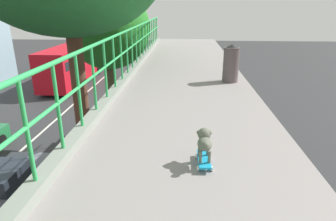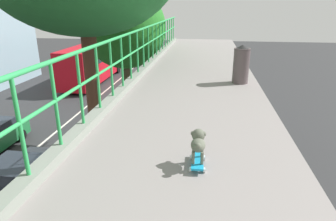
{
  "view_description": "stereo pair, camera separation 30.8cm",
  "coord_description": "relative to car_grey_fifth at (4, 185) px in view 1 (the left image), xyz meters",
  "views": [
    {
      "loc": [
        1.23,
        -0.68,
        6.89
      ],
      "look_at": [
        0.99,
        3.41,
        5.41
      ],
      "focal_mm": 31.41,
      "sensor_mm": 36.0,
      "label": 1
    },
    {
      "loc": [
        1.54,
        -0.65,
        6.89
      ],
      "look_at": [
        0.99,
        3.41,
        5.41
      ],
      "focal_mm": 31.41,
      "sensor_mm": 36.0,
      "label": 2
    }
  ],
  "objects": [
    {
      "name": "toy_skateboard",
      "position": [
        6.71,
        -5.61,
        4.43
      ],
      "size": [
        0.19,
        0.44,
        0.08
      ],
      "color": "#1797CD",
      "rests_on": "overpass_deck"
    },
    {
      "name": "car_grey_fifth",
      "position": [
        0.0,
        0.0,
        0.0
      ],
      "size": [
        1.88,
        4.05,
        1.54
      ],
      "color": "slate",
      "rests_on": "ground"
    },
    {
      "name": "small_dog",
      "position": [
        6.71,
        -5.58,
        4.67
      ],
      "size": [
        0.18,
        0.37,
        0.35
      ],
      "color": "#5C6152",
      "rests_on": "toy_skateboard"
    },
    {
      "name": "roadside_tree_far",
      "position": [
        3.07,
        4.42,
        5.11
      ],
      "size": [
        3.65,
        3.65,
        7.69
      ],
      "color": "#4C432C",
      "rests_on": "ground"
    },
    {
      "name": "litter_bin",
      "position": [
        7.57,
        -1.56,
        4.83
      ],
      "size": [
        0.39,
        0.39,
        0.91
      ],
      "color": "#544749",
      "rests_on": "overpass_deck"
    },
    {
      "name": "city_bus",
      "position": [
        -3.85,
        17.49,
        1.18
      ],
      "size": [
        2.7,
        10.29,
        3.38
      ],
      "color": "red",
      "rests_on": "ground"
    }
  ]
}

